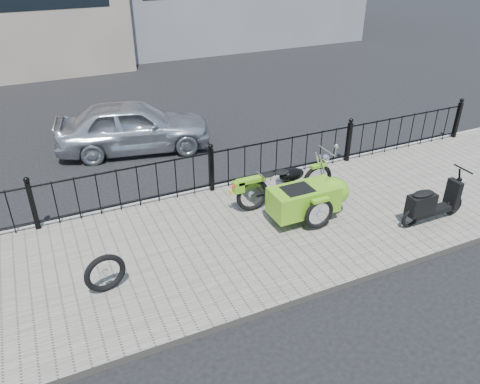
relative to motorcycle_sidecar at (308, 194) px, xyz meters
name	(u,v)px	position (x,y,z in m)	size (l,w,h in m)	color
ground	(237,225)	(-1.30, 0.41, -0.59)	(120.00, 120.00, 0.00)	black
sidewalk	(248,236)	(-1.30, -0.09, -0.53)	(30.00, 3.80, 0.12)	#6D675C
curb	(210,189)	(-1.30, 1.85, -0.53)	(30.00, 0.10, 0.12)	gray
iron_fence	(211,170)	(-1.30, 1.71, -0.01)	(14.11, 0.11, 1.08)	black
motorcycle_sidecar	(308,194)	(0.00, 0.00, 0.00)	(2.28, 1.48, 0.98)	black
scooter	(430,204)	(1.97, -1.17, -0.08)	(1.49, 0.43, 1.01)	black
spare_tire	(105,273)	(-3.95, -0.58, -0.15)	(0.65, 0.65, 0.09)	black
sedan_car	(134,126)	(-2.21, 4.74, 0.06)	(1.54, 3.84, 1.31)	silver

